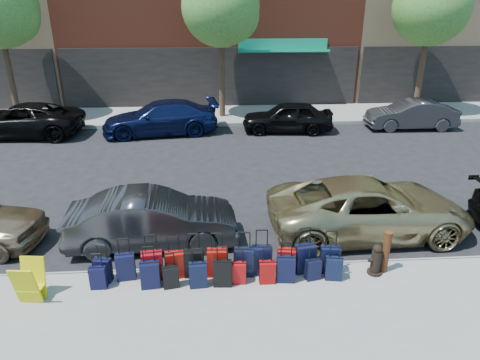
{
  "coord_description": "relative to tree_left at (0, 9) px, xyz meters",
  "views": [
    {
      "loc": [
        -0.06,
        -12.77,
        5.78
      ],
      "look_at": [
        0.7,
        -1.5,
        1.04
      ],
      "focal_mm": 32.0,
      "sensor_mm": 36.0,
      "label": 1
    }
  ],
  "objects": [
    {
      "name": "ground",
      "position": [
        9.86,
        -9.5,
        -5.41
      ],
      "size": [
        120.0,
        120.0,
        0.0
      ],
      "primitive_type": "plane",
      "color": "black",
      "rests_on": "ground"
    },
    {
      "name": "sidewalk_near",
      "position": [
        9.86,
        -16.0,
        -5.34
      ],
      "size": [
        60.0,
        4.0,
        0.15
      ],
      "primitive_type": "cube",
      "color": "gray",
      "rests_on": "ground"
    },
    {
      "name": "sidewalk_far",
      "position": [
        9.86,
        0.5,
        -5.34
      ],
      "size": [
        60.0,
        4.0,
        0.15
      ],
      "primitive_type": "cube",
      "color": "gray",
      "rests_on": "ground"
    },
    {
      "name": "curb_near",
      "position": [
        9.86,
        -13.98,
        -5.34
      ],
      "size": [
        60.0,
        0.08,
        0.15
      ],
      "primitive_type": "cube",
      "color": "gray",
      "rests_on": "ground"
    },
    {
      "name": "curb_far",
      "position": [
        9.86,
        -1.52,
        -5.34
      ],
      "size": [
        60.0,
        0.08,
        0.15
      ],
      "primitive_type": "cube",
      "color": "gray",
      "rests_on": "ground"
    },
    {
      "name": "tree_left",
      "position": [
        0.0,
        0.0,
        0.0
      ],
      "size": [
        3.8,
        3.8,
        7.27
      ],
      "color": "black",
      "rests_on": "sidewalk_far"
    },
    {
      "name": "tree_center",
      "position": [
        10.5,
        0.0,
        0.0
      ],
      "size": [
        3.8,
        3.8,
        7.27
      ],
      "color": "black",
      "rests_on": "sidewalk_far"
    },
    {
      "name": "tree_right",
      "position": [
        21.0,
        0.0,
        0.0
      ],
      "size": [
        3.8,
        3.8,
        7.27
      ],
      "color": "black",
      "rests_on": "sidewalk_far"
    },
    {
      "name": "suitcase_front_0",
      "position": [
        7.36,
        -14.34,
        -4.99
      ],
      "size": [
        0.39,
        0.27,
        0.87
      ],
      "rotation": [
        0.0,
        0.0,
        -0.2
      ],
      "color": "black",
      "rests_on": "sidewalk_near"
    },
    {
      "name": "suitcase_front_1",
      "position": [
        7.84,
        -14.29,
        -4.95
      ],
      "size": [
        0.43,
        0.27,
        0.98
      ],
      "rotation": [
        0.0,
        0.0,
        0.13
      ],
      "color": "black",
      "rests_on": "sidewalk_near"
    },
    {
      "name": "suitcase_front_2",
      "position": [
        8.42,
        -14.34,
        -4.93
      ],
      "size": [
        0.47,
        0.3,
        1.07
      ],
      "rotation": [
        0.0,
        0.0,
        0.13
      ],
      "color": "maroon",
      "rests_on": "sidewalk_near"
    },
    {
      "name": "suitcase_front_3",
      "position": [
        8.9,
        -14.29,
        -4.95
      ],
      "size": [
        0.44,
        0.28,
        0.98
      ],
      "rotation": [
        0.0,
        0.0,
        0.14
      ],
      "color": "#9A0F09",
      "rests_on": "sidewalk_near"
    },
    {
      "name": "suitcase_front_4",
      "position": [
        9.32,
        -14.28,
        -4.94
      ],
      "size": [
        0.43,
        0.25,
        1.03
      ],
      "rotation": [
        0.0,
        0.0,
        -0.03
      ],
      "color": "black",
      "rests_on": "sidewalk_near"
    },
    {
      "name": "suitcase_front_5",
      "position": [
        9.83,
        -14.29,
        -4.94
      ],
      "size": [
        0.44,
        0.25,
        1.03
      ],
      "rotation": [
        0.0,
        0.0,
        -0.04
      ],
      "color": "maroon",
      "rests_on": "sidewalk_near"
    },
    {
      "name": "suitcase_front_6",
      "position": [
        10.42,
        -14.31,
        -4.93
      ],
      "size": [
        0.46,
        0.29,
        1.05
      ],
      "rotation": [
        0.0,
        0.0,
        -0.11
      ],
      "color": "black",
      "rests_on": "sidewalk_near"
    },
    {
      "name": "suitcase_front_7",
      "position": [
        10.81,
        -14.26,
        -4.93
      ],
      "size": [
        0.45,
        0.26,
        1.06
      ],
      "rotation": [
        0.0,
        0.0,
        -0.04
      ],
      "color": "black",
      "rests_on": "sidewalk_near"
    },
    {
      "name": "suitcase_front_8",
      "position": [
        11.37,
        -14.29,
        -4.97
      ],
      "size": [
        0.42,
        0.27,
        0.94
      ],
      "rotation": [
        0.0,
        0.0,
        -0.15
      ],
      "color": "#9E0B0A",
      "rests_on": "sidewalk_near"
    },
    {
      "name": "suitcase_front_9",
      "position": [
        11.78,
        -14.28,
        -4.92
      ],
      "size": [
        0.49,
        0.33,
        1.08
      ],
      "rotation": [
        0.0,
        0.0,
        0.2
      ],
      "color": "black",
      "rests_on": "sidewalk_near"
    },
    {
      "name": "suitcase_front_10",
      "position": [
        12.34,
        -14.33,
        -4.94
      ],
      "size": [
        0.44,
        0.27,
        1.01
      ],
      "rotation": [
        0.0,
        0.0,
        -0.11
      ],
      "color": "black",
      "rests_on": "sidewalk_near"
    },
    {
      "name": "suitcase_back_0",
      "position": [
        7.32,
        -14.58,
        -5.01
      ],
      "size": [
        0.34,
        0.2,
        0.81
      ],
      "rotation": [
        0.0,
        0.0,
        0.01
      ],
      "color": "black",
      "rests_on": "sidewalk_near"
    },
    {
      "name": "suitcase_back_2",
      "position": [
        8.41,
        -14.62,
        -4.96
      ],
      "size": [
        0.42,
        0.27,
        0.96
      ],
      "rotation": [
        0.0,
        0.0,
        0.1
      ],
      "color": "black",
      "rests_on": "sidewalk_near"
    },
    {
      "name": "suitcase_back_3",
      "position": [
        8.84,
        -14.65,
        -5.01
      ],
      "size": [
        0.36,
        0.25,
        0.8
      ],
      "rotation": [
        0.0,
        0.0,
        0.19
      ],
      "color": "black",
      "rests_on": "sidewalk_near"
    },
    {
      "name": "suitcase_back_4",
      "position": [
        9.42,
        -14.67,
        -4.98
      ],
      "size": [
        0.39,
        0.24,
        0.9
      ],
      "rotation": [
        0.0,
        0.0,
        0.07
      ],
      "color": "black",
      "rests_on": "sidewalk_near"
    },
    {
      "name": "suitcase_back_5",
      "position": [
        9.94,
        -14.66,
        -4.97
      ],
      "size": [
        0.4,
        0.25,
        0.92
      ],
      "rotation": [
        0.0,
        0.0,
        -0.06
      ],
      "color": "black",
      "rests_on": "sidewalk_near"
    },
    {
      "name": "suitcase_back_6",
      "position": [
        10.28,
        -14.6,
        -5.02
      ],
      "size": [
        0.34,
        0.21,
        0.78
      ],
      "rotation": [
        0.0,
        0.0,
        -0.08
      ],
      "color": "#9C0A0D",
      "rests_on": "sidewalk_near"
    },
    {
      "name": "suitcase_back_7",
      "position": [
        10.9,
        -14.63,
        -5.01
      ],
      "size": [
        0.34,
        0.2,
        0.82
      ],
      "rotation": [
        0.0,
        0.0,
        -0.01
      ],
      "color": "#900A09",
      "rests_on": "sidewalk_near"
    },
    {
      "name": "suitcase_back_8",
      "position": [
        11.3,
        -14.6,
        -4.97
      ],
      "size": [
        0.42,
        0.27,
        0.94
      ],
      "rotation": [
        0.0,
        0.0,
        -0.1
      ],
      "color": "black",
      "rests_on": "sidewalk_near"
    },
    {
      "name": "suitcase_back_9",
      "position": [
        11.91,
        -14.58,
        -5.02
      ],
      "size": [
        0.35,
        0.25,
        0.76
      ],
      "rotation": [
        0.0,
        0.0,
        0.2
      ],
      "color": "black",
      "rests_on": "sidewalk_near"
    },
    {
      "name": "suitcase_back_10",
      "position": [
        12.35,
        -14.6,
        -5.0
      ],
      "size": [
        0.39,
        0.26,
        0.85
      ],
      "rotation": [
        0.0,
        0.0,
        -0.17
      ],
      "color": "black",
      "rests_on": "sidewalk_near"
    },
    {
      "name": "fire_hydrant",
      "position": [
        13.34,
        -14.46,
        -4.93
      ],
      "size": [
        0.37,
        0.33,
        0.73
      ],
      "rotation": [
        0.0,
        0.0,
        0.2
      ],
      "color": "black",
      "rests_on": "sidewalk_near"
    },
    {
      "name": "bollard",
      "position": [
        13.57,
        -14.39,
        -4.75
      ],
      "size": [
        0.18,
        0.18,
        1.0
      ],
      "color": "#38190C",
      "rests_on": "sidewalk_near"
    },
    {
      "name": "display_rack",
      "position": [
        6.07,
        -14.91,
        -4.83
      ],
      "size": [
        0.54,
        0.59,
        0.88
      ],
      "rotation": [
        0.0,
        0.0,
        -0.11
      ],
      "color": "#D3C90B",
      "rests_on": "sidewalk_near"
    },
    {
      "name": "car_near_1",
      "position": [
        8.24,
        -12.61,
        -4.71
      ],
      "size": [
        4.33,
        1.74,
        1.4
      ],
      "primitive_type": "imported",
      "rotation": [
        0.0,
        0.0,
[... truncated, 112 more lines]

